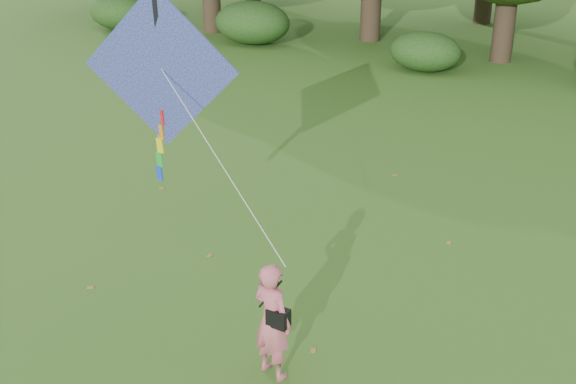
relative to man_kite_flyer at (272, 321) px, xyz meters
The scene contains 6 objects.
ground 1.29m from the man_kite_flyer, 124.88° to the left, with size 100.00×100.00×0.00m, color #265114.
man_kite_flyer is the anchor object (origin of this frame).
crossbody_bag 0.17m from the man_kite_flyer, 14.61° to the right, with size 0.43×0.20×0.71m.
flying_kite 4.50m from the man_kite_flyer, 152.12° to the left, with size 4.67×2.10×3.36m.
shrub_band 18.41m from the man_kite_flyer, 93.90° to the left, with size 39.15×3.22×1.88m.
fallen_leaves 4.17m from the man_kite_flyer, 88.91° to the left, with size 11.04×10.96×0.01m.
Camera 1 is at (5.05, -7.93, 6.56)m, focal length 45.00 mm.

